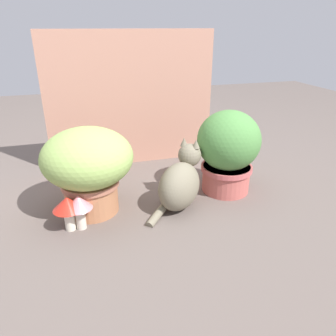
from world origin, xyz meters
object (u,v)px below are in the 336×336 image
mushroom_ornament_red (68,206)px  cat (181,183)px  grass_planter (88,165)px  leafy_planter (228,150)px  mushroom_ornament_pink (79,205)px

mushroom_ornament_red → cat: bearing=6.2°
grass_planter → leafy_planter: bearing=1.2°
grass_planter → mushroom_ornament_red: (-0.10, -0.13, -0.12)m
leafy_planter → mushroom_ornament_pink: bearing=-168.7°
cat → mushroom_ornament_pink: size_ratio=2.20×
grass_planter → leafy_planter: size_ratio=0.95×
grass_planter → cat: 0.42m
cat → mushroom_ornament_pink: cat is taller
cat → mushroom_ornament_pink: 0.46m
leafy_planter → cat: (-0.27, -0.09, -0.10)m
grass_planter → mushroom_ornament_pink: grass_planter is taller
mushroom_ornament_pink → leafy_planter: bearing=11.3°
mushroom_ornament_red → grass_planter: bearing=52.1°
leafy_planter → cat: bearing=-162.2°
cat → grass_planter: bearing=169.5°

